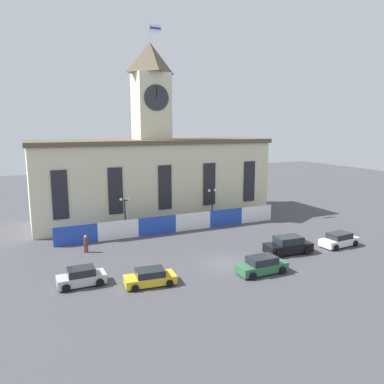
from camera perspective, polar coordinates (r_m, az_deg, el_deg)
The scene contains 11 objects.
ground_plane at distance 36.60m, azimuth 4.88°, elevation -10.86°, with size 160.00×160.00×0.00m, color #424247.
civic_building at distance 53.68m, azimuth -6.07°, elevation 2.98°, with size 33.31×10.60×26.55m.
banner_fence at distance 46.69m, azimuth -2.50°, elevation -4.79°, with size 28.81×0.12×2.18m.
street_lamp_far_left at distance 45.51m, azimuth -10.19°, elevation -2.37°, with size 1.26×0.36×4.59m.
street_lamp_left at distance 49.68m, azimuth 3.09°, elevation -1.02°, with size 1.26×0.36×4.82m.
car_yellow_coupe at distance 32.01m, azimuth -6.41°, elevation -12.82°, with size 4.36×2.46×1.35m.
car_white_taxi at distance 44.40m, azimuth 21.50°, elevation -6.81°, with size 4.61×2.36×1.50m.
car_green_wagon at distance 34.65m, azimuth 10.60°, elevation -10.95°, with size 4.61×2.14×1.55m.
car_silver_hatch at distance 33.01m, azimuth -16.50°, elevation -12.34°, with size 3.91×2.02×1.50m.
car_black_suv at distance 40.35m, azimuth 14.44°, elevation -7.89°, with size 5.05×2.69×1.80m.
pedestrian at distance 40.83m, azimuth -15.88°, elevation -7.49°, with size 0.45×0.44×1.84m.
Camera 1 is at (-17.04, -29.65, 13.02)m, focal length 35.00 mm.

